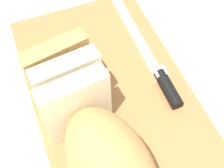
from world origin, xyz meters
The scene contains 7 objects.
ground_plane centered at (0.00, 0.00, 0.00)m, with size 3.00×3.00×0.00m, color silver.
cutting_board centered at (0.00, 0.00, 0.01)m, with size 0.45×0.26×0.02m, color #9E6B3D.
bread_loaf centered at (-0.09, 0.06, 0.08)m, with size 0.29×0.13×0.11m.
bread_knife centered at (0.01, -0.09, 0.03)m, with size 0.30×0.03×0.02m.
crumb_near_knife centered at (-0.08, 0.01, 0.02)m, with size 0.00×0.00×0.00m, color tan.
crumb_near_loaf centered at (-0.07, 0.04, 0.03)m, with size 0.01×0.01×0.01m, color tan.
crumb_stray_left centered at (0.05, 0.00, 0.02)m, with size 0.01×0.01×0.01m, color tan.
Camera 1 is at (-0.24, 0.10, 0.46)m, focal length 48.89 mm.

